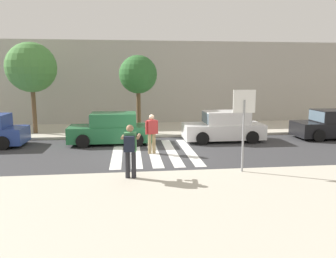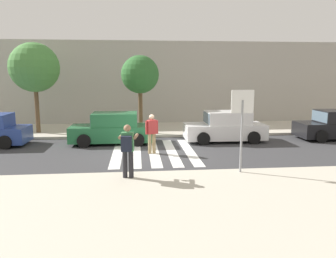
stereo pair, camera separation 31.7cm
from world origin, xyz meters
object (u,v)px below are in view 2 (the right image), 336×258
(stop_sign, at_px, (242,113))
(parked_car_white, at_px, (225,127))
(pedestrian_crossing, at_px, (152,132))
(parked_car_green, at_px, (113,129))
(street_tree_west, at_px, (34,68))
(street_tree_center, at_px, (140,75))
(photographer_with_backpack, at_px, (128,147))

(stop_sign, xyz_separation_m, parked_car_white, (1.06, 5.85, -1.44))
(pedestrian_crossing, bearing_deg, parked_car_white, 31.00)
(pedestrian_crossing, relative_size, parked_car_green, 0.42)
(parked_car_white, relative_size, street_tree_west, 0.81)
(stop_sign, relative_size, street_tree_center, 0.64)
(stop_sign, height_order, photographer_with_backpack, stop_sign)
(pedestrian_crossing, bearing_deg, street_tree_center, 95.38)
(photographer_with_backpack, relative_size, parked_car_green, 0.42)
(stop_sign, height_order, parked_car_white, stop_sign)
(photographer_with_backpack, bearing_deg, parked_car_green, 98.30)
(photographer_with_backpack, bearing_deg, parked_car_white, 51.74)
(stop_sign, distance_m, parked_car_white, 6.12)
(parked_car_green, distance_m, parked_car_white, 5.75)
(parked_car_white, bearing_deg, street_tree_center, 153.39)
(photographer_with_backpack, height_order, parked_car_white, photographer_with_backpack)
(photographer_with_backpack, height_order, street_tree_west, street_tree_west)
(stop_sign, xyz_separation_m, street_tree_west, (-9.12, 8.63, 1.63))
(parked_car_white, xyz_separation_m, street_tree_center, (-4.34, 2.17, 2.68))
(pedestrian_crossing, distance_m, parked_car_white, 4.57)
(stop_sign, relative_size, parked_car_white, 0.68)
(stop_sign, bearing_deg, parked_car_white, 79.69)
(pedestrian_crossing, distance_m, parked_car_green, 3.00)
(street_tree_center, bearing_deg, parked_car_white, -26.61)
(street_tree_west, bearing_deg, photographer_with_backpack, -59.17)
(parked_car_green, bearing_deg, street_tree_center, 56.90)
(parked_car_white, distance_m, street_tree_center, 5.54)
(stop_sign, distance_m, photographer_with_backpack, 3.93)
(stop_sign, relative_size, parked_car_green, 0.68)
(parked_car_green, bearing_deg, street_tree_west, 147.92)
(pedestrian_crossing, relative_size, street_tree_center, 0.40)
(photographer_with_backpack, distance_m, parked_car_white, 7.85)
(stop_sign, bearing_deg, street_tree_west, 136.58)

